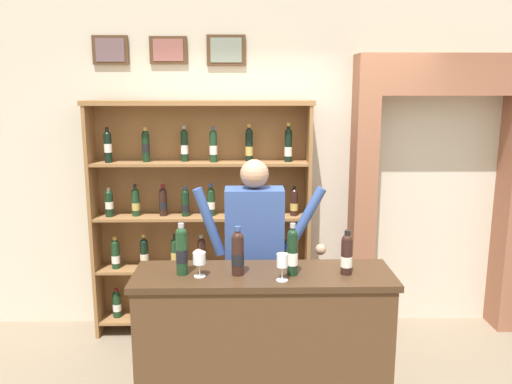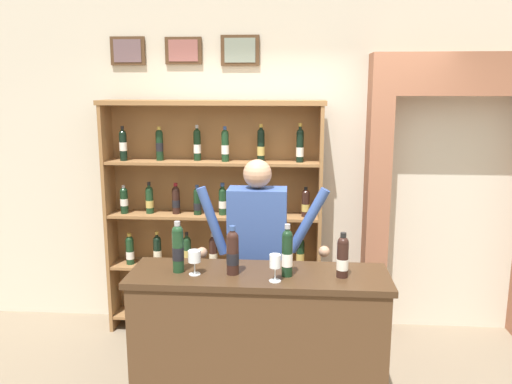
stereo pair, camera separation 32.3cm
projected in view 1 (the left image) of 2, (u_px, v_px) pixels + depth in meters
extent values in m
cube|color=beige|center=(279.00, 136.00, 4.70)|extent=(12.00, 0.16, 3.48)
cube|color=#4C331E|center=(110.00, 50.00, 4.43)|extent=(0.30, 0.02, 0.24)
cube|color=#695156|center=(110.00, 50.00, 4.42)|extent=(0.24, 0.01, 0.19)
cube|color=#4C331E|center=(168.00, 50.00, 4.44)|extent=(0.32, 0.02, 0.23)
cube|color=#965752|center=(168.00, 50.00, 4.43)|extent=(0.26, 0.01, 0.18)
cube|color=#4C331E|center=(226.00, 50.00, 4.45)|extent=(0.33, 0.02, 0.26)
cube|color=gray|center=(226.00, 50.00, 4.44)|extent=(0.27, 0.01, 0.20)
cube|color=olive|center=(95.00, 221.00, 4.52)|extent=(0.03, 0.28, 2.07)
cube|color=olive|center=(307.00, 220.00, 4.56)|extent=(0.03, 0.28, 2.07)
cube|color=olive|center=(203.00, 217.00, 4.67)|extent=(1.88, 0.02, 2.07)
cube|color=olive|center=(204.00, 317.00, 4.72)|extent=(1.82, 0.27, 0.03)
cylinder|color=#19381E|center=(117.00, 306.00, 4.68)|extent=(0.08, 0.08, 0.20)
sphere|color=#19381E|center=(116.00, 295.00, 4.66)|extent=(0.07, 0.07, 0.07)
cylinder|color=#19381E|center=(116.00, 292.00, 4.66)|extent=(0.03, 0.03, 0.06)
cylinder|color=maroon|center=(116.00, 290.00, 4.65)|extent=(0.04, 0.04, 0.03)
cylinder|color=silver|center=(117.00, 307.00, 4.68)|extent=(0.08, 0.08, 0.07)
cylinder|color=#19381E|center=(148.00, 307.00, 4.66)|extent=(0.08, 0.08, 0.22)
sphere|color=#19381E|center=(147.00, 295.00, 4.63)|extent=(0.07, 0.07, 0.07)
cylinder|color=#19381E|center=(147.00, 291.00, 4.63)|extent=(0.03, 0.03, 0.08)
cylinder|color=black|center=(147.00, 288.00, 4.62)|extent=(0.03, 0.03, 0.03)
cylinder|color=beige|center=(148.00, 310.00, 4.66)|extent=(0.08, 0.08, 0.07)
cylinder|color=black|center=(178.00, 305.00, 4.69)|extent=(0.08, 0.08, 0.21)
sphere|color=black|center=(178.00, 294.00, 4.67)|extent=(0.07, 0.07, 0.07)
cylinder|color=black|center=(178.00, 290.00, 4.66)|extent=(0.03, 0.03, 0.08)
cylinder|color=#99999E|center=(178.00, 287.00, 4.66)|extent=(0.03, 0.03, 0.03)
cylinder|color=tan|center=(178.00, 308.00, 4.70)|extent=(0.08, 0.08, 0.07)
cylinder|color=black|center=(202.00, 304.00, 4.70)|extent=(0.08, 0.08, 0.22)
sphere|color=black|center=(202.00, 292.00, 4.68)|extent=(0.07, 0.07, 0.07)
cylinder|color=black|center=(202.00, 290.00, 4.67)|extent=(0.03, 0.03, 0.06)
cylinder|color=#B79338|center=(202.00, 287.00, 4.67)|extent=(0.03, 0.03, 0.03)
cylinder|color=tan|center=(202.00, 306.00, 4.70)|extent=(0.08, 0.08, 0.07)
cylinder|color=black|center=(235.00, 304.00, 4.72)|extent=(0.08, 0.08, 0.21)
sphere|color=black|center=(235.00, 293.00, 4.70)|extent=(0.07, 0.07, 0.07)
cylinder|color=black|center=(235.00, 289.00, 4.69)|extent=(0.03, 0.03, 0.08)
cylinder|color=maroon|center=(235.00, 286.00, 4.69)|extent=(0.03, 0.03, 0.03)
cylinder|color=black|center=(235.00, 305.00, 4.72)|extent=(0.08, 0.08, 0.07)
cylinder|color=black|center=(264.00, 306.00, 4.68)|extent=(0.08, 0.08, 0.20)
sphere|color=black|center=(264.00, 295.00, 4.66)|extent=(0.07, 0.07, 0.07)
cylinder|color=black|center=(264.00, 291.00, 4.65)|extent=(0.03, 0.03, 0.08)
cylinder|color=navy|center=(264.00, 288.00, 4.65)|extent=(0.04, 0.04, 0.03)
cylinder|color=silver|center=(264.00, 306.00, 4.68)|extent=(0.08, 0.08, 0.07)
cylinder|color=black|center=(292.00, 305.00, 4.69)|extent=(0.08, 0.08, 0.21)
sphere|color=black|center=(292.00, 294.00, 4.67)|extent=(0.07, 0.07, 0.07)
cylinder|color=black|center=(292.00, 291.00, 4.67)|extent=(0.03, 0.03, 0.07)
cylinder|color=#99999E|center=(292.00, 288.00, 4.66)|extent=(0.03, 0.03, 0.03)
cylinder|color=silver|center=(292.00, 305.00, 4.69)|extent=(0.08, 0.08, 0.07)
cube|color=olive|center=(202.00, 268.00, 4.62)|extent=(1.82, 0.27, 0.02)
cylinder|color=#19381E|center=(116.00, 256.00, 4.56)|extent=(0.07, 0.07, 0.22)
sphere|color=#19381E|center=(115.00, 244.00, 4.54)|extent=(0.07, 0.07, 0.07)
cylinder|color=#19381E|center=(115.00, 241.00, 4.54)|extent=(0.03, 0.03, 0.07)
cylinder|color=#B79338|center=(115.00, 238.00, 4.53)|extent=(0.04, 0.04, 0.03)
cylinder|color=silver|center=(116.00, 259.00, 4.57)|extent=(0.07, 0.07, 0.07)
cylinder|color=black|center=(144.00, 256.00, 4.57)|extent=(0.07, 0.07, 0.22)
sphere|color=black|center=(144.00, 243.00, 4.54)|extent=(0.07, 0.07, 0.07)
cylinder|color=black|center=(144.00, 239.00, 4.54)|extent=(0.03, 0.03, 0.08)
cylinder|color=#B79338|center=(143.00, 236.00, 4.53)|extent=(0.03, 0.03, 0.03)
cylinder|color=beige|center=(144.00, 257.00, 4.57)|extent=(0.07, 0.07, 0.07)
cylinder|color=#19381E|center=(175.00, 255.00, 4.58)|extent=(0.07, 0.07, 0.22)
sphere|color=#19381E|center=(175.00, 243.00, 4.55)|extent=(0.07, 0.07, 0.07)
cylinder|color=#19381E|center=(175.00, 239.00, 4.55)|extent=(0.03, 0.03, 0.08)
cylinder|color=black|center=(174.00, 236.00, 4.54)|extent=(0.03, 0.03, 0.03)
cylinder|color=tan|center=(175.00, 256.00, 4.58)|extent=(0.07, 0.07, 0.07)
cylinder|color=black|center=(202.00, 255.00, 4.59)|extent=(0.07, 0.07, 0.22)
sphere|color=black|center=(201.00, 242.00, 4.57)|extent=(0.07, 0.07, 0.07)
cylinder|color=black|center=(201.00, 239.00, 4.56)|extent=(0.03, 0.03, 0.07)
cylinder|color=#99999E|center=(201.00, 236.00, 4.56)|extent=(0.03, 0.03, 0.03)
cylinder|color=beige|center=(202.00, 258.00, 4.60)|extent=(0.07, 0.07, 0.07)
cylinder|color=black|center=(230.00, 254.00, 4.62)|extent=(0.07, 0.07, 0.23)
sphere|color=black|center=(230.00, 241.00, 4.60)|extent=(0.07, 0.07, 0.07)
cylinder|color=black|center=(230.00, 238.00, 4.59)|extent=(0.03, 0.03, 0.06)
cylinder|color=#B79338|center=(230.00, 236.00, 4.59)|extent=(0.03, 0.03, 0.03)
cylinder|color=silver|center=(230.00, 255.00, 4.62)|extent=(0.07, 0.07, 0.07)
cylinder|color=#19381E|center=(258.00, 254.00, 4.63)|extent=(0.07, 0.07, 0.22)
sphere|color=#19381E|center=(258.00, 241.00, 4.61)|extent=(0.07, 0.07, 0.07)
cylinder|color=#19381E|center=(258.00, 239.00, 4.61)|extent=(0.03, 0.03, 0.06)
cylinder|color=maroon|center=(258.00, 237.00, 4.60)|extent=(0.04, 0.04, 0.03)
cylinder|color=tan|center=(258.00, 254.00, 4.64)|extent=(0.07, 0.07, 0.07)
cylinder|color=black|center=(289.00, 254.00, 4.63)|extent=(0.07, 0.07, 0.22)
sphere|color=black|center=(289.00, 242.00, 4.61)|extent=(0.07, 0.07, 0.07)
cylinder|color=black|center=(289.00, 238.00, 4.60)|extent=(0.03, 0.03, 0.08)
cylinder|color=maroon|center=(289.00, 235.00, 4.60)|extent=(0.03, 0.03, 0.03)
cylinder|color=tan|center=(289.00, 256.00, 4.64)|extent=(0.07, 0.07, 0.07)
cube|color=olive|center=(201.00, 217.00, 4.53)|extent=(1.82, 0.27, 0.02)
cylinder|color=black|center=(109.00, 206.00, 4.47)|extent=(0.07, 0.07, 0.19)
sphere|color=black|center=(109.00, 194.00, 4.45)|extent=(0.07, 0.07, 0.07)
cylinder|color=black|center=(108.00, 191.00, 4.44)|extent=(0.03, 0.03, 0.06)
cylinder|color=#99999E|center=(108.00, 189.00, 4.44)|extent=(0.03, 0.03, 0.03)
cylinder|color=silver|center=(109.00, 205.00, 4.47)|extent=(0.07, 0.07, 0.06)
cylinder|color=#19381E|center=(136.00, 204.00, 4.49)|extent=(0.07, 0.07, 0.20)
sphere|color=#19381E|center=(135.00, 192.00, 4.47)|extent=(0.07, 0.07, 0.07)
cylinder|color=#19381E|center=(135.00, 189.00, 4.46)|extent=(0.03, 0.03, 0.07)
cylinder|color=black|center=(135.00, 186.00, 4.46)|extent=(0.03, 0.03, 0.03)
cylinder|color=tan|center=(136.00, 206.00, 4.50)|extent=(0.07, 0.07, 0.06)
cylinder|color=black|center=(163.00, 204.00, 4.50)|extent=(0.07, 0.07, 0.20)
sphere|color=black|center=(163.00, 192.00, 4.48)|extent=(0.07, 0.07, 0.07)
cylinder|color=black|center=(163.00, 189.00, 4.47)|extent=(0.03, 0.03, 0.07)
cylinder|color=maroon|center=(163.00, 186.00, 4.47)|extent=(0.03, 0.03, 0.03)
cylinder|color=black|center=(163.00, 205.00, 4.50)|extent=(0.07, 0.07, 0.06)
cylinder|color=black|center=(185.00, 205.00, 4.49)|extent=(0.07, 0.07, 0.20)
sphere|color=black|center=(185.00, 193.00, 4.47)|extent=(0.07, 0.07, 0.07)
cylinder|color=black|center=(185.00, 190.00, 4.46)|extent=(0.03, 0.03, 0.06)
cylinder|color=navy|center=(185.00, 188.00, 4.46)|extent=(0.03, 0.03, 0.03)
cylinder|color=black|center=(185.00, 208.00, 4.49)|extent=(0.07, 0.07, 0.06)
cylinder|color=#19381E|center=(211.00, 204.00, 4.50)|extent=(0.07, 0.07, 0.20)
sphere|color=#19381E|center=(211.00, 192.00, 4.48)|extent=(0.07, 0.07, 0.07)
cylinder|color=#19381E|center=(211.00, 188.00, 4.47)|extent=(0.03, 0.03, 0.08)
cylinder|color=navy|center=(211.00, 185.00, 4.47)|extent=(0.04, 0.04, 0.03)
cylinder|color=silver|center=(211.00, 205.00, 4.50)|extent=(0.07, 0.07, 0.06)
cylinder|color=black|center=(242.00, 205.00, 4.51)|extent=(0.07, 0.07, 0.19)
sphere|color=black|center=(242.00, 193.00, 4.49)|extent=(0.07, 0.07, 0.07)
cylinder|color=black|center=(242.00, 190.00, 4.49)|extent=(0.03, 0.03, 0.08)
cylinder|color=maroon|center=(242.00, 186.00, 4.48)|extent=(0.04, 0.04, 0.03)
cylinder|color=tan|center=(242.00, 204.00, 4.51)|extent=(0.07, 0.07, 0.06)
cylinder|color=black|center=(268.00, 204.00, 4.52)|extent=(0.07, 0.07, 0.19)
sphere|color=black|center=(268.00, 193.00, 4.50)|extent=(0.07, 0.07, 0.07)
cylinder|color=black|center=(268.00, 190.00, 4.49)|extent=(0.03, 0.03, 0.06)
cylinder|color=navy|center=(268.00, 188.00, 4.49)|extent=(0.03, 0.03, 0.03)
cylinder|color=black|center=(268.00, 205.00, 4.52)|extent=(0.07, 0.07, 0.06)
cylinder|color=black|center=(294.00, 204.00, 4.50)|extent=(0.07, 0.07, 0.20)
sphere|color=black|center=(294.00, 192.00, 4.48)|extent=(0.07, 0.07, 0.07)
cylinder|color=black|center=(294.00, 190.00, 4.48)|extent=(0.03, 0.03, 0.06)
cylinder|color=black|center=(294.00, 188.00, 4.48)|extent=(0.03, 0.03, 0.03)
cylinder|color=tan|center=(294.00, 207.00, 4.51)|extent=(0.07, 0.07, 0.06)
cube|color=olive|center=(200.00, 163.00, 4.44)|extent=(1.82, 0.27, 0.02)
cylinder|color=black|center=(108.00, 149.00, 4.37)|extent=(0.06, 0.06, 0.23)
sphere|color=black|center=(107.00, 135.00, 4.34)|extent=(0.06, 0.06, 0.06)
cylinder|color=black|center=(107.00, 132.00, 4.34)|extent=(0.02, 0.02, 0.07)
cylinder|color=black|center=(107.00, 129.00, 4.33)|extent=(0.03, 0.03, 0.03)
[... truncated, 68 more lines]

